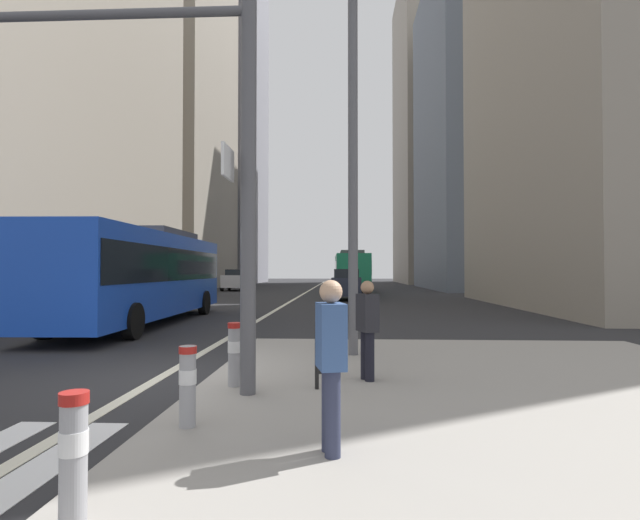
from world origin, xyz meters
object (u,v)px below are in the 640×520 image
city_bus_blue_oncoming (143,271)px  city_bus_red_receding (351,271)px  traffic_signal_gantry (109,114)px  car_oncoming_mid (236,280)px  pedestrian_waiting (367,325)px  bollard_right (234,351)px  car_receding_near (347,284)px  pedestrian_walking (331,358)px  street_lamp_post (353,105)px  bollard_front (74,451)px  bollard_left (188,382)px

city_bus_blue_oncoming → city_bus_red_receding: size_ratio=1.07×
city_bus_blue_oncoming → traffic_signal_gantry: bearing=-69.7°
car_oncoming_mid → pedestrian_waiting: 38.30m
traffic_signal_gantry → bollard_right: size_ratio=6.41×
car_receding_near → pedestrian_walking: (-0.29, -26.13, 0.06)m
traffic_signal_gantry → pedestrian_walking: (3.22, -2.15, -3.06)m
traffic_signal_gantry → street_lamp_post: (3.53, 3.26, 1.18)m
city_bus_blue_oncoming → city_bus_red_receding: 24.87m
bollard_front → city_bus_blue_oncoming: bearing=111.1°
city_bus_red_receding → traffic_signal_gantry: bearing=-96.6°
street_lamp_post → pedestrian_waiting: 4.86m
traffic_signal_gantry → bollard_left: 4.08m
bollard_left → city_bus_red_receding: bearing=86.3°
city_bus_red_receding → pedestrian_walking: bearing=-91.1°
pedestrian_walking → traffic_signal_gantry: bearing=146.3°
city_bus_red_receding → bollard_left: 35.11m
city_bus_blue_oncoming → pedestrian_waiting: city_bus_blue_oncoming is taller
city_bus_red_receding → pedestrian_waiting: 32.64m
street_lamp_post → bollard_front: (-2.03, -6.76, -4.64)m
bollard_right → pedestrian_walking: 3.04m
street_lamp_post → pedestrian_waiting: size_ratio=5.13×
city_bus_blue_oncoming → traffic_signal_gantry: (3.65, -9.89, 2.27)m
city_bus_blue_oncoming → pedestrian_walking: city_bus_blue_oncoming is taller
city_bus_blue_oncoming → bollard_front: 14.40m
car_oncoming_mid → pedestrian_walking: car_oncoming_mid is taller
car_receding_near → street_lamp_post: street_lamp_post is taller
bollard_front → pedestrian_waiting: size_ratio=0.57×
bollard_front → pedestrian_walking: size_ratio=0.55×
city_bus_blue_oncoming → pedestrian_walking: bearing=-60.3°
car_oncoming_mid → street_lamp_post: street_lamp_post is taller
car_receding_near → car_oncoming_mid: bearing=126.3°
bollard_right → city_bus_blue_oncoming: bearing=119.6°
bollard_right → pedestrian_waiting: bearing=13.9°
car_receding_near → bollard_right: car_receding_near is taller
car_oncoming_mid → bollard_right: (8.35, -37.37, -0.32)m
car_oncoming_mid → bollard_front: car_oncoming_mid is taller
car_oncoming_mid → pedestrian_waiting: (10.35, -36.88, 0.01)m
city_bus_blue_oncoming → street_lamp_post: street_lamp_post is taller
traffic_signal_gantry → city_bus_blue_oncoming: bearing=110.3°
street_lamp_post → pedestrian_waiting: street_lamp_post is taller
street_lamp_post → pedestrian_walking: size_ratio=4.90×
traffic_signal_gantry → pedestrian_walking: size_ratio=3.70×
city_bus_blue_oncoming → car_oncoming_mid: (-2.99, 27.94, -0.85)m
pedestrian_waiting → city_bus_blue_oncoming: bearing=129.5°
traffic_signal_gantry → bollard_left: (1.62, -1.43, -3.46)m
city_bus_red_receding → bollard_front: city_bus_red_receding is taller
city_bus_blue_oncoming → street_lamp_post: bearing=-42.7°
street_lamp_post → bollard_right: (-1.82, -2.80, -4.61)m
bollard_right → bollard_front: bearing=-93.0°
city_bus_blue_oncoming → bollard_right: size_ratio=12.49×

